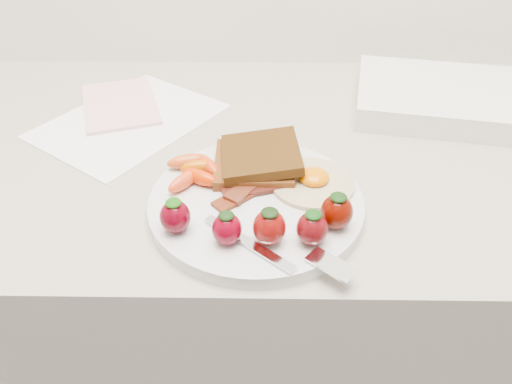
{
  "coord_description": "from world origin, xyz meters",
  "views": [
    {
      "loc": [
        0.0,
        1.06,
        1.31
      ],
      "look_at": [
        -0.0,
        1.54,
        0.93
      ],
      "focal_mm": 35.0,
      "sensor_mm": 36.0,
      "label": 1
    }
  ],
  "objects": [
    {
      "name": "fork",
      "position": [
        0.03,
        1.45,
        0.92
      ],
      "size": [
        0.17,
        0.11,
        0.0
      ],
      "color": "silver",
      "rests_on": "plate"
    },
    {
      "name": "fried_egg",
      "position": [
        0.07,
        1.57,
        0.92
      ],
      "size": [
        0.12,
        0.12,
        0.02
      ],
      "color": "silver",
      "rests_on": "plate"
    },
    {
      "name": "toast_upper",
      "position": [
        0.0,
        1.61,
        0.94
      ],
      "size": [
        0.11,
        0.11,
        0.02
      ],
      "primitive_type": "cube",
      "rotation": [
        0.0,
        -0.1,
        0.09
      ],
      "color": "black",
      "rests_on": "toast_lower"
    },
    {
      "name": "baby_carrots",
      "position": [
        -0.08,
        1.59,
        0.93
      ],
      "size": [
        0.08,
        0.09,
        0.02
      ],
      "color": "#B95700",
      "rests_on": "plate"
    },
    {
      "name": "plate",
      "position": [
        -0.0,
        1.54,
        0.91
      ],
      "size": [
        0.27,
        0.27,
        0.02
      ],
      "primitive_type": "cylinder",
      "color": "silver",
      "rests_on": "counter"
    },
    {
      "name": "appliance",
      "position": [
        0.3,
        1.82,
        0.92
      ],
      "size": [
        0.3,
        0.25,
        0.04
      ],
      "primitive_type": "cube",
      "rotation": [
        0.0,
        0.0,
        -0.18
      ],
      "color": "silver",
      "rests_on": "counter"
    },
    {
      "name": "toast_lower",
      "position": [
        -0.01,
        1.61,
        0.93
      ],
      "size": [
        0.11,
        0.11,
        0.01
      ],
      "primitive_type": "cube",
      "rotation": [
        0.0,
        0.0,
        0.01
      ],
      "color": "#471805",
      "rests_on": "plate"
    },
    {
      "name": "counter",
      "position": [
        0.0,
        1.7,
        0.45
      ],
      "size": [
        2.0,
        0.6,
        0.9
      ],
      "primitive_type": "cube",
      "color": "gray",
      "rests_on": "ground"
    },
    {
      "name": "paper_sheet",
      "position": [
        -0.21,
        1.76,
        0.9
      ],
      "size": [
        0.33,
        0.34,
        0.0
      ],
      "primitive_type": "cube",
      "rotation": [
        0.0,
        0.0,
        -0.61
      ],
      "color": "white",
      "rests_on": "counter"
    },
    {
      "name": "notepad",
      "position": [
        -0.24,
        1.81,
        0.91
      ],
      "size": [
        0.17,
        0.2,
        0.01
      ],
      "primitive_type": "cube",
      "rotation": [
        0.0,
        0.0,
        0.32
      ],
      "color": "beige",
      "rests_on": "paper_sheet"
    },
    {
      "name": "strawberries",
      "position": [
        0.01,
        1.48,
        0.94
      ],
      "size": [
        0.22,
        0.07,
        0.05
      ],
      "color": "#54000E",
      "rests_on": "plate"
    },
    {
      "name": "bacon_strips",
      "position": [
        -0.01,
        1.56,
        0.92
      ],
      "size": [
        0.11,
        0.1,
        0.01
      ],
      "color": "#330C02",
      "rests_on": "plate"
    }
  ]
}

